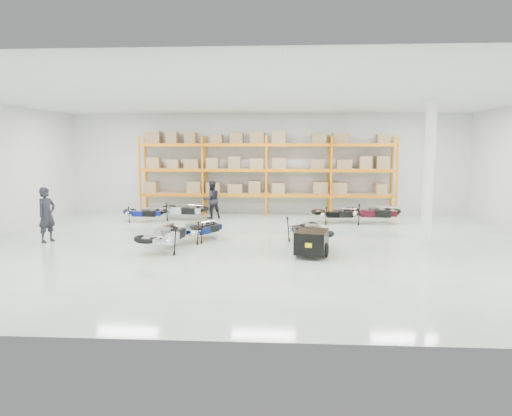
# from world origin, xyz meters

# --- Properties ---
(room) EXTENTS (18.00, 18.00, 18.00)m
(room) POSITION_xyz_m (0.00, 0.00, 2.25)
(room) COLOR silver
(room) RESTS_ON ground
(pallet_rack) EXTENTS (11.28, 0.98, 3.62)m
(pallet_rack) POSITION_xyz_m (-0.00, 6.45, 2.26)
(pallet_rack) COLOR orange
(pallet_rack) RESTS_ON ground
(structural_column) EXTENTS (0.25, 0.25, 4.50)m
(structural_column) POSITION_xyz_m (5.20, 0.50, 2.25)
(structural_column) COLOR white
(structural_column) RESTS_ON ground
(moto_blue_centre) EXTENTS (1.53, 1.76, 1.03)m
(moto_blue_centre) POSITION_xyz_m (-1.93, 0.73, 0.48)
(moto_blue_centre) COLOR #071447
(moto_blue_centre) RESTS_ON ground
(moto_silver_left) EXTENTS (1.27, 2.06, 1.24)m
(moto_silver_left) POSITION_xyz_m (-2.73, -0.80, 0.59)
(moto_silver_left) COLOR #B2B3B9
(moto_silver_left) RESTS_ON ground
(moto_black_far_left) EXTENTS (1.41, 1.85, 1.08)m
(moto_black_far_left) POSITION_xyz_m (-2.15, 0.61, 0.51)
(moto_black_far_left) COLOR black
(moto_black_far_left) RESTS_ON ground
(moto_touring_right) EXTENTS (1.35, 2.04, 1.21)m
(moto_touring_right) POSITION_xyz_m (1.53, 0.26, 0.57)
(moto_touring_right) COLOR black
(moto_touring_right) RESTS_ON ground
(trailer) EXTENTS (1.03, 1.80, 0.73)m
(trailer) POSITION_xyz_m (1.53, -1.34, 0.43)
(trailer) COLOR black
(trailer) RESTS_ON ground
(moto_back_a) EXTENTS (1.64, 0.87, 1.04)m
(moto_back_a) POSITION_xyz_m (-4.93, 4.22, 0.49)
(moto_back_a) COLOR navy
(moto_back_a) RESTS_ON ground
(moto_back_b) EXTENTS (1.94, 1.25, 1.16)m
(moto_back_b) POSITION_xyz_m (-3.44, 4.85, 0.55)
(moto_back_b) COLOR silver
(moto_back_b) RESTS_ON ground
(moto_back_c) EXTENTS (1.71, 0.90, 1.09)m
(moto_back_c) POSITION_xyz_m (2.86, 4.36, 0.51)
(moto_back_c) COLOR black
(moto_back_c) RESTS_ON ground
(moto_back_d) EXTENTS (2.03, 1.19, 1.25)m
(moto_back_d) POSITION_xyz_m (4.27, 4.31, 0.59)
(moto_back_d) COLOR #3B0B14
(moto_back_d) RESTS_ON ground
(person_left) EXTENTS (0.62, 0.75, 1.77)m
(person_left) POSITION_xyz_m (-6.82, 0.18, 0.88)
(person_left) COLOR black
(person_left) RESTS_ON ground
(person_back) EXTENTS (0.97, 0.90, 1.59)m
(person_back) POSITION_xyz_m (-2.30, 5.25, 0.80)
(person_back) COLOR black
(person_back) RESTS_ON ground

